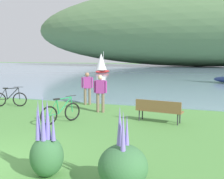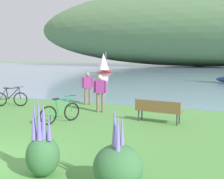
# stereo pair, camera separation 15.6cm
# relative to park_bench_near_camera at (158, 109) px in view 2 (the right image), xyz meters

# --- Properties ---
(bay_water) EXTENTS (180.00, 80.00, 0.04)m
(bay_water) POSITION_rel_park_bench_near_camera_xyz_m (-3.14, 43.12, -0.50)
(bay_water) COLOR #7A99B2
(bay_water) RESTS_ON ground
(distant_hillside) EXTENTS (93.30, 28.00, 20.76)m
(distant_hillside) POSITION_rel_park_bench_near_camera_xyz_m (-1.63, 64.13, 9.90)
(distant_hillside) COLOR #567A4C
(distant_hillside) RESTS_ON bay_water
(park_bench_near_camera) EXTENTS (1.85, 0.73, 0.88)m
(park_bench_near_camera) POSITION_rel_park_bench_near_camera_xyz_m (0.00, 0.00, 0.00)
(park_bench_near_camera) COLOR brown
(park_bench_near_camera) RESTS_ON ground
(bicycle_leaning_near_bench) EXTENTS (0.85, 1.61, 1.01)m
(bicycle_leaning_near_bench) POSITION_rel_park_bench_near_camera_xyz_m (-3.52, -1.32, -0.12)
(bicycle_leaning_near_bench) COLOR black
(bicycle_leaning_near_bench) RESTS_ON ground
(bicycle_beside_path) EXTENTS (1.67, 0.70, 1.01)m
(bicycle_beside_path) POSITION_rel_park_bench_near_camera_xyz_m (-7.78, 0.82, -0.12)
(bicycle_beside_path) COLOR black
(bicycle_beside_path) RESTS_ON ground
(person_at_shoreline) EXTENTS (0.57, 0.35, 1.71)m
(person_at_shoreline) POSITION_rel_park_bench_near_camera_xyz_m (-4.26, 2.65, 0.46)
(person_at_shoreline) COLOR #72604C
(person_at_shoreline) RESTS_ON ground
(person_on_the_grass) EXTENTS (0.60, 0.29, 1.71)m
(person_on_the_grass) POSITION_rel_park_bench_near_camera_xyz_m (-2.86, 1.04, 0.46)
(person_on_the_grass) COLOR #72604C
(person_on_the_grass) RESTS_ON ground
(echium_bush_closest_to_camera) EXTENTS (0.71, 0.71, 1.75)m
(echium_bush_closest_to_camera) POSITION_rel_park_bench_near_camera_xyz_m (-1.38, -5.55, 0.01)
(echium_bush_closest_to_camera) COLOR #386B3D
(echium_bush_closest_to_camera) RESTS_ON ground
(echium_bush_far_cluster) EXTENTS (0.97, 0.97, 1.61)m
(echium_bush_far_cluster) POSITION_rel_park_bench_near_camera_xyz_m (0.30, -5.52, -0.06)
(echium_bush_far_cluster) COLOR #386B3D
(echium_bush_far_cluster) RESTS_ON ground
(sailboat_mid_bay) EXTENTS (2.24, 2.88, 3.31)m
(sailboat_mid_bay) POSITION_rel_park_bench_near_camera_xyz_m (-13.84, 28.21, 1.08)
(sailboat_mid_bay) COLOR #B22323
(sailboat_mid_bay) RESTS_ON bay_water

